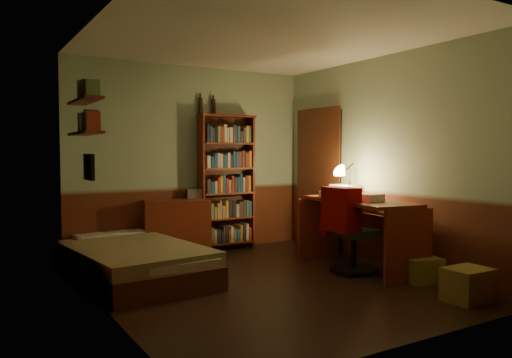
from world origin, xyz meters
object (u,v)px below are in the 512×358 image
bookshelf (227,183)px  cardboard_box_a (468,285)px  bed (132,249)px  office_chair (354,233)px  desk_lamp (350,171)px  cardboard_box_b (422,270)px  dresser (177,228)px  desk (359,235)px  mini_stereo (196,194)px

bookshelf → cardboard_box_a: bookshelf is taller
bed → cardboard_box_a: 3.50m
office_chair → bed: bearing=151.3°
bookshelf → desk_lamp: (1.09, -1.39, 0.18)m
cardboard_box_b → cardboard_box_a: bearing=-104.8°
bed → office_chair: (2.26, -1.13, 0.15)m
dresser → desk_lamp: size_ratio=1.38×
cardboard_box_b → bookshelf: bearing=109.3°
desk → office_chair: office_chair is taller
bed → cardboard_box_a: (2.42, -2.53, -0.16)m
desk_lamp → cardboard_box_a: bearing=-76.0°
desk → office_chair: size_ratio=1.67×
bed → cardboard_box_a: bed is taller
desk_lamp → cardboard_box_a: desk_lamp is taller
bookshelf → cardboard_box_a: bearing=-71.4°
dresser → cardboard_box_a: (1.56, -3.32, -0.22)m
desk → desk_lamp: size_ratio=2.51×
bed → mini_stereo: bearing=33.9°
bookshelf → cardboard_box_b: size_ratio=5.13×
dresser → bookshelf: bearing=21.3°
mini_stereo → desk_lamp: size_ratio=0.38×
mini_stereo → cardboard_box_b: (1.41, -2.74, -0.69)m
bookshelf → desk: 2.14m
dresser → cardboard_box_a: 3.67m
office_chair → cardboard_box_a: 1.44m
bookshelf → desk: (0.77, -1.92, -0.55)m
bed → cardboard_box_b: 3.19m
dresser → mini_stereo: 0.57m
cardboard_box_a → bed: bearing=133.8°
mini_stereo → desk: mini_stereo is taller
bookshelf → office_chair: bookshelf is taller
bookshelf → office_chair: (0.60, -2.01, -0.50)m
mini_stereo → office_chair: size_ratio=0.25×
desk_lamp → desk: bearing=-97.9°
desk → desk_lamp: desk_lamp is taller
bookshelf → desk: bookshelf is taller
mini_stereo → cardboard_box_a: size_ratio=0.56×
mini_stereo → cardboard_box_b: 3.16m
cardboard_box_b → dresser: bearing=123.6°
mini_stereo → desk: bearing=-38.7°
office_chair → cardboard_box_b: bearing=-66.1°
desk_lamp → office_chair: 1.04m
office_chair → cardboard_box_b: office_chair is taller
mini_stereo → bookshelf: 0.49m
cardboard_box_a → bookshelf: bearing=102.6°
mini_stereo → desk: size_ratio=0.15×
dresser → bookshelf: 0.99m
bed → office_chair: office_chair is taller
bookshelf → office_chair: bearing=-67.3°
bed → dresser: 1.18m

